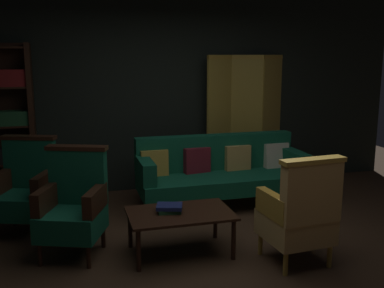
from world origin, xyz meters
name	(u,v)px	position (x,y,z in m)	size (l,w,h in m)	color
ground_plane	(214,256)	(0.00, 0.00, 0.00)	(10.00, 10.00, 0.00)	#3D2819
back_wall	(161,91)	(0.00, 2.45, 1.40)	(7.20, 0.10, 2.80)	black
folding_screen	(246,118)	(1.22, 2.27, 0.99)	(1.25, 0.29, 1.90)	#B29338
velvet_couch	(220,170)	(0.55, 1.46, 0.46)	(2.12, 0.78, 0.88)	black
coffee_table	(180,217)	(-0.30, 0.16, 0.37)	(1.00, 0.64, 0.42)	black
armchair_gilt_accent	(300,213)	(0.70, -0.35, 0.49)	(0.63, 0.62, 1.04)	#B78E33
armchair_wing_left	(73,205)	(-1.28, 0.43, 0.49)	(0.75, 0.75, 1.04)	black
armchair_wing_right	(25,188)	(-1.77, 1.14, 0.49)	(0.74, 0.74, 1.04)	black
book_green_cloth	(169,210)	(-0.40, 0.18, 0.44)	(0.21, 0.17, 0.04)	#1E4C28
book_navy_cloth	(169,207)	(-0.40, 0.18, 0.48)	(0.24, 0.18, 0.04)	navy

